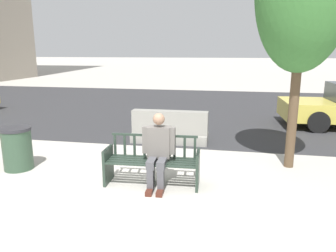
{
  "coord_description": "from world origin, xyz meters",
  "views": [
    {
      "loc": [
        1.8,
        -5.03,
        2.39
      ],
      "look_at": [
        0.45,
        1.87,
        0.75
      ],
      "focal_mm": 35.0,
      "sensor_mm": 36.0,
      "label": 1
    }
  ],
  "objects_px": {
    "trash_bin": "(17,148)",
    "jersey_barrier_centre": "(170,129)",
    "seated_person": "(158,149)",
    "street_bench": "(152,163)"
  },
  "relations": [
    {
      "from": "trash_bin",
      "to": "seated_person",
      "type": "bearing_deg",
      "value": -5.45
    },
    {
      "from": "street_bench",
      "to": "seated_person",
      "type": "relative_size",
      "value": 1.3
    },
    {
      "from": "street_bench",
      "to": "jersey_barrier_centre",
      "type": "bearing_deg",
      "value": 94.33
    },
    {
      "from": "seated_person",
      "to": "jersey_barrier_centre",
      "type": "distance_m",
      "value": 2.91
    },
    {
      "from": "jersey_barrier_centre",
      "to": "trash_bin",
      "type": "relative_size",
      "value": 2.3
    },
    {
      "from": "jersey_barrier_centre",
      "to": "seated_person",
      "type": "bearing_deg",
      "value": -83.32
    },
    {
      "from": "jersey_barrier_centre",
      "to": "trash_bin",
      "type": "distance_m",
      "value": 3.72
    },
    {
      "from": "trash_bin",
      "to": "jersey_barrier_centre",
      "type": "bearing_deg",
      "value": 44.06
    },
    {
      "from": "seated_person",
      "to": "street_bench",
      "type": "bearing_deg",
      "value": 157.56
    },
    {
      "from": "street_bench",
      "to": "trash_bin",
      "type": "relative_size",
      "value": 1.97
    }
  ]
}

